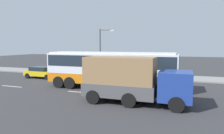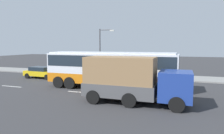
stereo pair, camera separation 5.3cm
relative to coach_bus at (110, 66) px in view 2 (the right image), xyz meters
The scene contains 8 objects.
ground_plane 2.11m from the coach_bus, 148.86° to the left, with size 120.00×120.00×0.00m, color #333335.
sidewalk_curb 8.44m from the coach_bus, 91.18° to the left, with size 80.00×4.00×0.15m, color gray.
lane_centreline 3.03m from the coach_bus, 88.44° to the right, with size 38.81×0.16×0.01m.
coach_bus is the anchor object (origin of this frame).
cargo_truck 4.90m from the coach_bus, 52.36° to the right, with size 7.25×2.54×3.20m.
car_yellow_taxi 10.65m from the coach_bus, 163.05° to the left, with size 4.29×2.09×1.40m.
pedestrian_near_curb 8.02m from the coach_bus, 59.68° to the left, with size 0.32×0.32×1.69m.
street_lamp 7.93m from the coach_bus, 118.03° to the left, with size 1.99×0.24×5.95m.
Camera 2 is at (6.41, -17.54, 4.00)m, focal length 32.66 mm.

